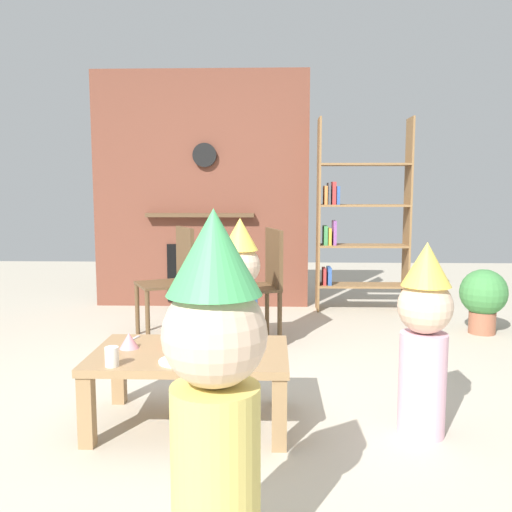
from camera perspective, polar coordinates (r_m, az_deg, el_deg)
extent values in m
plane|color=#BCB29E|center=(3.27, -2.94, -14.63)|extent=(12.00, 12.00, 0.00)
cube|color=brown|center=(5.68, -5.73, 6.86)|extent=(2.20, 0.18, 2.40)
cube|color=black|center=(5.65, -5.76, -1.79)|extent=(0.70, 0.02, 0.60)
cube|color=brown|center=(5.55, -5.89, 4.28)|extent=(1.10, 0.10, 0.04)
cylinder|color=black|center=(5.57, -5.41, 10.47)|extent=(0.24, 0.04, 0.24)
cube|color=olive|center=(5.46, 6.54, 4.23)|extent=(0.02, 0.28, 1.90)
cube|color=olive|center=(5.60, 15.57, 4.08)|extent=(0.02, 0.28, 1.90)
cube|color=olive|center=(5.59, 10.95, -3.02)|extent=(0.86, 0.28, 0.02)
cube|color=olive|center=(5.53, 11.04, 1.06)|extent=(0.86, 0.28, 0.02)
cube|color=olive|center=(5.51, 11.14, 5.21)|extent=(0.86, 0.28, 0.02)
cube|color=olive|center=(5.51, 11.24, 9.36)|extent=(0.86, 0.28, 0.02)
cube|color=#B23333|center=(5.53, 7.12, -2.09)|extent=(0.03, 0.20, 0.16)
cube|color=#3359A5|center=(5.53, 7.64, -2.04)|extent=(0.04, 0.20, 0.17)
cube|color=#3F8C4C|center=(5.48, 7.23, 2.17)|extent=(0.04, 0.20, 0.19)
cube|color=gold|center=(5.48, 7.66, 2.05)|extent=(0.03, 0.20, 0.17)
cube|color=#8C4C99|center=(5.49, 8.17, 2.43)|extent=(0.03, 0.20, 0.24)
cube|color=#D87F3F|center=(5.46, 7.25, 6.33)|extent=(0.03, 0.20, 0.18)
cube|color=#4C4C51|center=(5.46, 7.62, 6.48)|extent=(0.02, 0.20, 0.21)
cube|color=#B23333|center=(5.47, 8.09, 6.52)|extent=(0.04, 0.20, 0.22)
cube|color=#3359A5|center=(5.47, 8.51, 6.29)|extent=(0.03, 0.20, 0.18)
cube|color=#9E7A51|center=(2.84, -6.86, -10.22)|extent=(0.99, 0.63, 0.04)
cube|color=#9E7A51|center=(2.77, -17.30, -15.24)|extent=(0.07, 0.07, 0.35)
cube|color=#9E7A51|center=(2.63, 2.45, -16.15)|extent=(0.07, 0.07, 0.35)
cube|color=#9E7A51|center=(3.25, -14.15, -11.78)|extent=(0.07, 0.07, 0.35)
cube|color=#9E7A51|center=(3.13, 2.34, -12.30)|extent=(0.07, 0.07, 0.35)
cylinder|color=#E5666B|center=(3.03, -6.61, -7.82)|extent=(0.08, 0.08, 0.10)
cylinder|color=silver|center=(2.91, -4.66, -8.39)|extent=(0.07, 0.07, 0.10)
cylinder|color=#669EE0|center=(2.98, -3.30, -7.98)|extent=(0.06, 0.06, 0.10)
cylinder|color=silver|center=(2.66, -14.84, -10.14)|extent=(0.06, 0.06, 0.09)
cylinder|color=#E5666B|center=(2.93, -8.81, -8.45)|extent=(0.07, 0.07, 0.09)
cylinder|color=white|center=(2.67, -8.11, -10.82)|extent=(0.19, 0.19, 0.01)
cylinder|color=white|center=(2.67, -1.67, -10.71)|extent=(0.16, 0.16, 0.01)
cone|color=pink|center=(2.93, -13.14, -8.61)|extent=(0.10, 0.10, 0.08)
cube|color=silver|center=(3.09, -12.84, -8.51)|extent=(0.06, 0.15, 0.01)
cylinder|color=#E0CC66|center=(1.82, -4.21, -22.53)|extent=(0.28, 0.28, 0.62)
sphere|color=beige|center=(1.64, -4.35, -8.20)|extent=(0.32, 0.32, 0.32)
cone|color=#4CB766|center=(1.60, -4.44, 0.44)|extent=(0.29, 0.29, 0.25)
cylinder|color=#EAB2C6|center=(2.86, 16.99, -12.69)|extent=(0.23, 0.23, 0.51)
sphere|color=beige|center=(2.76, 17.28, -5.07)|extent=(0.26, 0.26, 0.26)
cone|color=#F2D14C|center=(2.73, 17.43, -0.82)|extent=(0.24, 0.24, 0.21)
cylinder|color=#4C7FC6|center=(3.85, -1.65, -7.06)|extent=(0.24, 0.24, 0.54)
sphere|color=beige|center=(3.78, -1.67, -1.00)|extent=(0.28, 0.28, 0.28)
cone|color=#F2D14C|center=(3.75, -1.68, 2.30)|extent=(0.25, 0.25, 0.22)
cube|color=brown|center=(4.50, -9.65, -2.93)|extent=(0.54, 0.54, 0.02)
cube|color=brown|center=(4.52, -7.45, 0.16)|extent=(0.21, 0.37, 0.45)
cylinder|color=brown|center=(4.68, -12.31, -5.43)|extent=(0.04, 0.04, 0.43)
cylinder|color=brown|center=(4.33, -11.27, -6.39)|extent=(0.04, 0.04, 0.43)
cylinder|color=brown|center=(4.76, -8.07, -5.11)|extent=(0.04, 0.04, 0.43)
cylinder|color=brown|center=(4.43, -6.71, -6.01)|extent=(0.04, 0.04, 0.43)
cube|color=brown|center=(4.27, -0.51, -3.36)|extent=(0.50, 0.50, 0.02)
cube|color=brown|center=(4.28, 1.89, -0.16)|extent=(0.14, 0.39, 0.45)
cylinder|color=brown|center=(4.45, -3.33, -5.91)|extent=(0.04, 0.04, 0.43)
cylinder|color=brown|center=(4.11, -2.36, -7.00)|extent=(0.04, 0.04, 0.43)
cylinder|color=brown|center=(4.53, 1.16, -5.67)|extent=(0.04, 0.04, 0.43)
cylinder|color=brown|center=(4.19, 2.49, -6.70)|extent=(0.04, 0.04, 0.43)
cylinder|color=#9E5B42|center=(5.00, 22.56, -6.43)|extent=(0.22, 0.22, 0.19)
sphere|color=#408743|center=(4.95, 22.70, -3.52)|extent=(0.39, 0.39, 0.39)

